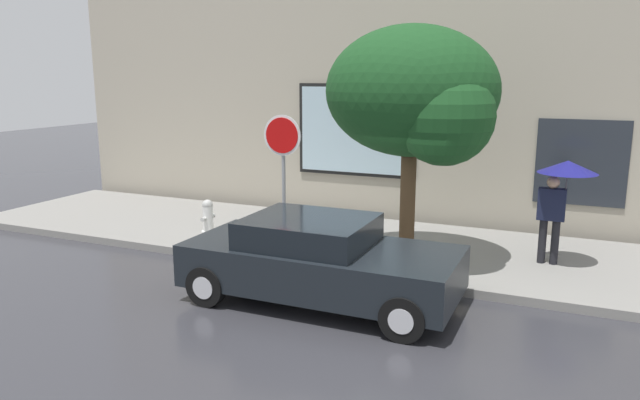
{
  "coord_description": "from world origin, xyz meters",
  "views": [
    {
      "loc": [
        3.11,
        -8.2,
        3.51
      ],
      "look_at": [
        -1.29,
        1.8,
        1.2
      ],
      "focal_mm": 33.45,
      "sensor_mm": 36.0,
      "label": 1
    }
  ],
  "objects_px": {
    "fire_hydrant": "(208,217)",
    "pedestrian_with_umbrella": "(562,182)",
    "stop_sign": "(283,156)",
    "street_tree": "(418,97)",
    "parked_car": "(319,260)"
  },
  "relations": [
    {
      "from": "fire_hydrant",
      "to": "pedestrian_with_umbrella",
      "type": "relative_size",
      "value": 0.39
    },
    {
      "from": "pedestrian_with_umbrella",
      "to": "stop_sign",
      "type": "xyz_separation_m",
      "value": [
        -4.83,
        -1.31,
        0.35
      ]
    },
    {
      "from": "pedestrian_with_umbrella",
      "to": "street_tree",
      "type": "bearing_deg",
      "value": -160.77
    },
    {
      "from": "stop_sign",
      "to": "street_tree",
      "type": "bearing_deg",
      "value": 10.85
    },
    {
      "from": "pedestrian_with_umbrella",
      "to": "street_tree",
      "type": "xyz_separation_m",
      "value": [
        -2.43,
        -0.85,
        1.46
      ]
    },
    {
      "from": "parked_car",
      "to": "pedestrian_with_umbrella",
      "type": "bearing_deg",
      "value": 42.05
    },
    {
      "from": "fire_hydrant",
      "to": "street_tree",
      "type": "distance_m",
      "value": 5.23
    },
    {
      "from": "street_tree",
      "to": "parked_car",
      "type": "bearing_deg",
      "value": -112.86
    },
    {
      "from": "street_tree",
      "to": "fire_hydrant",
      "type": "bearing_deg",
      "value": 178.56
    },
    {
      "from": "parked_car",
      "to": "fire_hydrant",
      "type": "height_order",
      "value": "parked_car"
    },
    {
      "from": "fire_hydrant",
      "to": "pedestrian_with_umbrella",
      "type": "distance_m",
      "value": 7.09
    },
    {
      "from": "parked_car",
      "to": "stop_sign",
      "type": "bearing_deg",
      "value": 131.26
    },
    {
      "from": "fire_hydrant",
      "to": "stop_sign",
      "type": "relative_size",
      "value": 0.28
    },
    {
      "from": "pedestrian_with_umbrella",
      "to": "stop_sign",
      "type": "height_order",
      "value": "stop_sign"
    },
    {
      "from": "parked_car",
      "to": "stop_sign",
      "type": "xyz_separation_m",
      "value": [
        -1.5,
        1.7,
        1.34
      ]
    }
  ]
}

